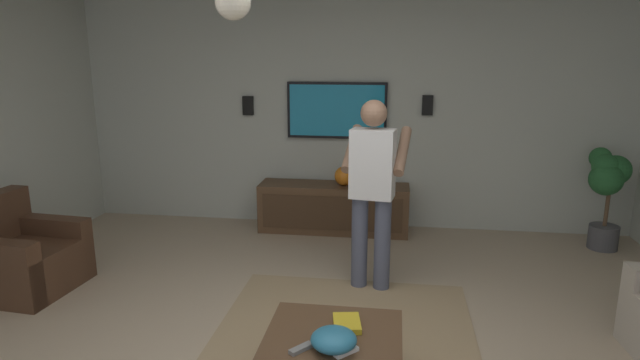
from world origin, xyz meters
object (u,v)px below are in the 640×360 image
object	(u,v)px
book	(347,323)
wall_speaker_right	(248,106)
bowl	(334,340)
wall_speaker_left	(427,105)
media_console	(334,208)
vase_round	(344,176)
person_standing	(373,184)
remote_grey	(301,348)
armchair	(20,259)
remote_white	(346,352)
tv	(337,110)
potted_plant_tall	(607,184)
remote_black	(334,346)

from	to	relation	value
book	wall_speaker_right	distance (m)	3.62
bowl	book	distance (m)	0.27
wall_speaker_left	bowl	bearing A→B (deg)	169.31
media_console	vase_round	world-z (taller)	vase_round
vase_round	person_standing	bearing A→B (deg)	-165.27
remote_grey	wall_speaker_right	distance (m)	3.81
media_console	wall_speaker_left	distance (m)	1.57
media_console	armchair	bearing A→B (deg)	-52.36
media_console	vase_round	size ratio (longest dim) A/B	7.73
remote_white	book	size ratio (longest dim) A/B	0.68
tv	remote_grey	bearing A→B (deg)	3.25
armchair	remote_grey	bearing A→B (deg)	-20.70
person_standing	wall_speaker_right	size ratio (longest dim) A/B	7.45
remote_white	wall_speaker_left	xyz separation A→B (m)	(3.46, -0.57, 1.03)
vase_round	wall_speaker_left	world-z (taller)	wall_speaker_left
media_console	potted_plant_tall	xyz separation A→B (m)	(-0.14, -2.86, 0.42)
armchair	vase_round	bearing A→B (deg)	40.91
potted_plant_tall	wall_speaker_right	size ratio (longest dim) A/B	4.79
remote_white	wall_speaker_right	bearing A→B (deg)	68.25
tv	potted_plant_tall	xyz separation A→B (m)	(-0.38, -2.86, -0.68)
remote_black	wall_speaker_right	size ratio (longest dim) A/B	0.68
armchair	wall_speaker_right	size ratio (longest dim) A/B	3.97
media_console	remote_white	distance (m)	3.24
tv	book	bearing A→B (deg)	7.64
armchair	wall_speaker_right	distance (m)	2.85
vase_round	tv	bearing A→B (deg)	25.04
person_standing	bowl	distance (m)	1.78
vase_round	media_console	bearing A→B (deg)	83.67
media_console	bowl	world-z (taller)	media_console
wall_speaker_left	potted_plant_tall	bearing A→B (deg)	-102.10
armchair	bowl	distance (m)	3.14
armchair	remote_black	distance (m)	3.13
wall_speaker_left	remote_grey	bearing A→B (deg)	166.63
media_console	person_standing	bearing A→B (deg)	18.88
bowl	vase_round	world-z (taller)	vase_round
media_console	remote_white	xyz separation A→B (m)	(-3.21, -0.45, 0.14)
armchair	remote_black	world-z (taller)	armchair
wall_speaker_right	bowl	bearing A→B (deg)	-157.45
tv	bowl	distance (m)	3.55
vase_round	wall_speaker_right	bearing A→B (deg)	77.12
wall_speaker_right	wall_speaker_left	bearing A→B (deg)	-90.00
media_console	book	world-z (taller)	media_console
remote_grey	book	distance (m)	0.38
person_standing	remote_grey	distance (m)	1.86
wall_speaker_left	remote_white	bearing A→B (deg)	170.61
person_standing	remote_grey	xyz separation A→B (m)	(-1.76, 0.30, -0.52)
armchair	vase_round	xyz separation A→B (m)	(1.92, -2.62, 0.38)
armchair	potted_plant_tall	world-z (taller)	potted_plant_tall
media_console	vase_round	xyz separation A→B (m)	(-0.01, -0.12, 0.39)
media_console	wall_speaker_left	size ratio (longest dim) A/B	7.73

